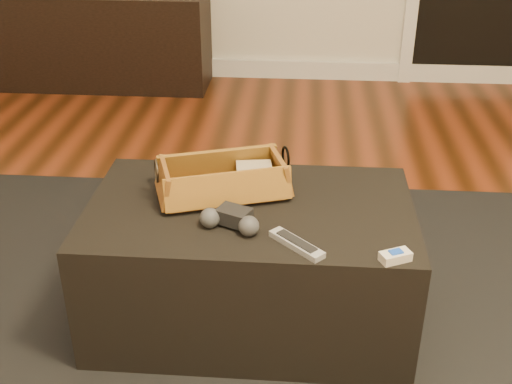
# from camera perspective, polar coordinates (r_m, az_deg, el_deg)

# --- Properties ---
(floor) EXTENTS (5.00, 5.50, 0.01)m
(floor) POSITION_cam_1_polar(r_m,az_deg,el_deg) (2.08, -1.72, -14.25)
(floor) COLOR brown
(floor) RESTS_ON ground
(baseboard) EXTENTS (5.00, 0.04, 0.12)m
(baseboard) POSITION_cam_1_polar(r_m,az_deg,el_deg) (4.46, 1.98, 10.86)
(baseboard) COLOR white
(baseboard) RESTS_ON floor
(media_cabinet) EXTENTS (1.52, 0.45, 0.60)m
(media_cabinet) POSITION_cam_1_polar(r_m,az_deg,el_deg) (4.40, -14.50, 12.99)
(media_cabinet) COLOR black
(media_cabinet) RESTS_ON floor
(area_rug) EXTENTS (2.60, 2.00, 0.01)m
(area_rug) POSITION_cam_1_polar(r_m,az_deg,el_deg) (2.16, -0.60, -11.77)
(area_rug) COLOR black
(area_rug) RESTS_ON floor
(ottoman) EXTENTS (1.00, 0.60, 0.42)m
(ottoman) POSITION_cam_1_polar(r_m,az_deg,el_deg) (2.07, -0.51, -6.30)
(ottoman) COLOR black
(ottoman) RESTS_ON area_rug
(tv_remote) EXTENTS (0.22, 0.13, 0.02)m
(tv_remote) POSITION_cam_1_polar(r_m,az_deg,el_deg) (2.00, -3.43, 0.17)
(tv_remote) COLOR black
(tv_remote) RESTS_ON wicker_basket
(cloth_bundle) EXTENTS (0.12, 0.09, 0.06)m
(cloth_bundle) POSITION_cam_1_polar(r_m,az_deg,el_deg) (2.05, -0.18, 1.65)
(cloth_bundle) COLOR tan
(cloth_bundle) RESTS_ON wicker_basket
(wicker_basket) EXTENTS (0.45, 0.33, 0.14)m
(wicker_basket) POSITION_cam_1_polar(r_m,az_deg,el_deg) (2.00, -2.95, 1.01)
(wicker_basket) COLOR #975022
(wicker_basket) RESTS_ON ottoman
(game_controller) EXTENTS (0.19, 0.14, 0.06)m
(game_controller) POSITION_cam_1_polar(r_m,az_deg,el_deg) (1.83, -2.23, -2.46)
(game_controller) COLOR black
(game_controller) RESTS_ON ottoman
(silver_remote) EXTENTS (0.16, 0.16, 0.02)m
(silver_remote) POSITION_cam_1_polar(r_m,az_deg,el_deg) (1.76, 3.63, -4.62)
(silver_remote) COLOR #A8AAB0
(silver_remote) RESTS_ON ottoman
(cream_gadget) EXTENTS (0.09, 0.07, 0.03)m
(cream_gadget) POSITION_cam_1_polar(r_m,az_deg,el_deg) (1.74, 12.28, -5.60)
(cream_gadget) COLOR silver
(cream_gadget) RESTS_ON ottoman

